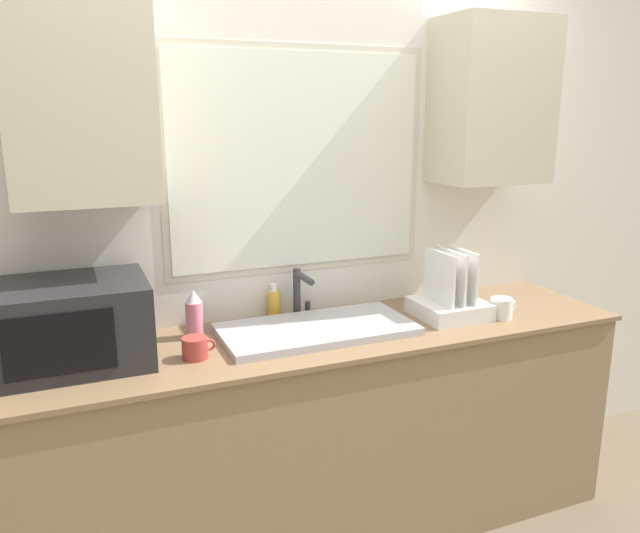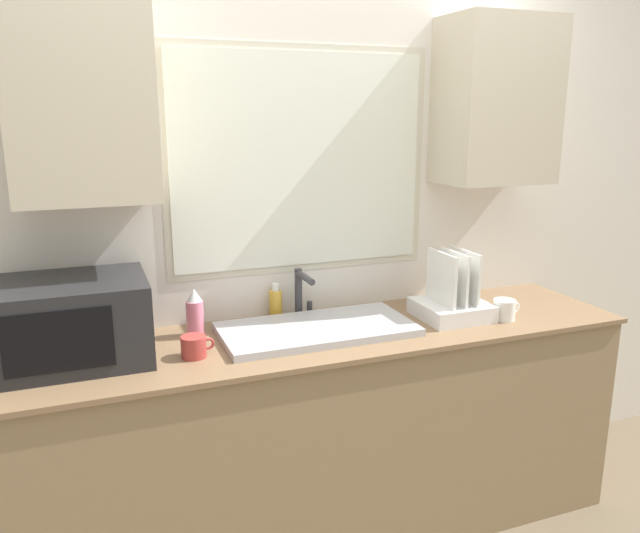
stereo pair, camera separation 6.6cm
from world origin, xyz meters
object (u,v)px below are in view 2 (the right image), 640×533
object	(u,v)px
faucet	(302,289)
dish_rack	(452,302)
spray_bottle	(195,313)
soap_bottle	(276,303)
microwave	(72,321)
mug_near_sink	(194,347)

from	to	relation	value
faucet	dish_rack	xyz separation A→B (m)	(0.60, -0.23, -0.06)
spray_bottle	soap_bottle	xyz separation A→B (m)	(0.36, 0.11, -0.03)
spray_bottle	soap_bottle	bearing A→B (deg)	16.68
dish_rack	spray_bottle	world-z (taller)	dish_rack
microwave	soap_bottle	bearing A→B (deg)	14.44
spray_bottle	mug_near_sink	bearing A→B (deg)	-101.35
dish_rack	faucet	bearing A→B (deg)	159.37
microwave	mug_near_sink	world-z (taller)	microwave
microwave	dish_rack	size ratio (longest dim) A/B	1.78
spray_bottle	faucet	bearing A→B (deg)	6.87
dish_rack	mug_near_sink	bearing A→B (deg)	-177.53
spray_bottle	mug_near_sink	size ratio (longest dim) A/B	1.59
faucet	spray_bottle	distance (m)	0.47
faucet	spray_bottle	bearing A→B (deg)	-173.13
dish_rack	mug_near_sink	size ratio (longest dim) A/B	2.40
dish_rack	mug_near_sink	xyz separation A→B (m)	(-1.10, -0.05, -0.03)
microwave	mug_near_sink	distance (m)	0.43
microwave	spray_bottle	size ratio (longest dim) A/B	2.69
spray_bottle	soap_bottle	world-z (taller)	spray_bottle
mug_near_sink	spray_bottle	bearing A→B (deg)	78.65
microwave	spray_bottle	world-z (taller)	microwave
spray_bottle	mug_near_sink	world-z (taller)	spray_bottle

